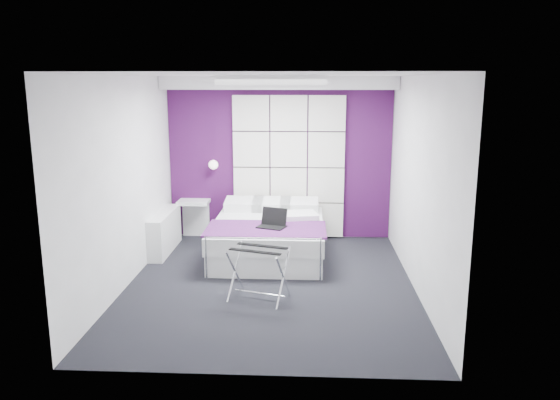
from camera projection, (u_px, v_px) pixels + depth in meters
name	position (u px, v px, depth m)	size (l,w,h in m)	color
floor	(271.00, 284.00, 6.93)	(4.40, 4.40, 0.00)	black
ceiling	(270.00, 75.00, 6.38)	(4.40, 4.40, 0.00)	white
wall_back	(280.00, 159.00, 8.80)	(3.60, 3.60, 0.00)	silver
wall_left	(125.00, 182.00, 6.75)	(4.40, 4.40, 0.00)	silver
wall_right	(419.00, 185.00, 6.56)	(4.40, 4.40, 0.00)	silver
accent_wall	(280.00, 159.00, 8.79)	(3.58, 0.02, 2.58)	#3C0E3F
soffit	(279.00, 83.00, 8.30)	(3.58, 0.50, 0.20)	white
headboard	(289.00, 167.00, 8.76)	(1.80, 0.08, 2.30)	white
skylight	(273.00, 79.00, 6.97)	(1.36, 0.86, 0.12)	white
wall_lamp	(214.00, 164.00, 8.74)	(0.15, 0.15, 0.15)	white
radiator	(165.00, 232.00, 8.22)	(0.22, 1.20, 0.60)	white
bed	(269.00, 237.00, 8.00)	(1.64, 1.98, 0.70)	white
nightstand	(194.00, 202.00, 8.84)	(0.50, 0.39, 0.06)	white
luggage_rack	(259.00, 274.00, 6.41)	(0.63, 0.47, 0.62)	silver
laptop	(272.00, 222.00, 7.52)	(0.37, 0.26, 0.26)	black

